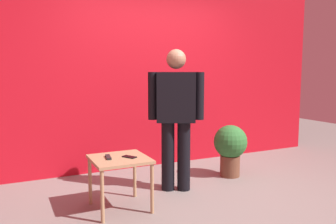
% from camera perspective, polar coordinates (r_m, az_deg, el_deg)
% --- Properties ---
extents(ground_plane, '(12.00, 12.00, 0.00)m').
position_cam_1_polar(ground_plane, '(3.78, 7.89, -14.80)').
color(ground_plane, gray).
extents(back_wall_red, '(5.84, 0.12, 3.19)m').
position_cam_1_polar(back_wall_red, '(5.00, -2.61, 9.18)').
color(back_wall_red, red).
rests_on(back_wall_red, ground_plane).
extents(standing_person, '(0.63, 0.39, 1.64)m').
position_cam_1_polar(standing_person, '(3.90, 1.35, -0.10)').
color(standing_person, black).
rests_on(standing_person, ground_plane).
extents(side_table, '(0.55, 0.55, 0.53)m').
position_cam_1_polar(side_table, '(3.47, -8.13, -8.78)').
color(side_table, tan).
rests_on(side_table, ground_plane).
extents(cell_phone, '(0.13, 0.16, 0.01)m').
position_cam_1_polar(cell_phone, '(3.45, -6.52, -7.51)').
color(cell_phone, black).
rests_on(cell_phone, side_table).
extents(tv_remote, '(0.07, 0.17, 0.02)m').
position_cam_1_polar(tv_remote, '(3.45, -10.03, -7.49)').
color(tv_remote, black).
rests_on(tv_remote, side_table).
extents(potted_plant, '(0.44, 0.44, 0.69)m').
position_cam_1_polar(potted_plant, '(4.58, 10.45, -5.66)').
color(potted_plant, brown).
rests_on(potted_plant, ground_plane).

